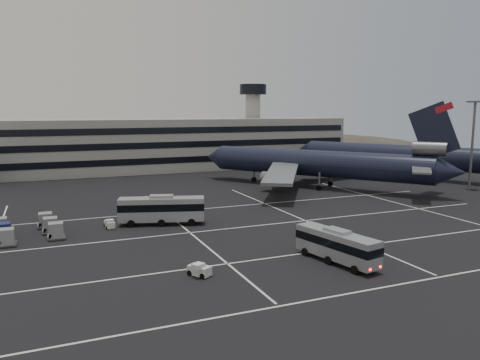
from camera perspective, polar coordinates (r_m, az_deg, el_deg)
name	(u,v)px	position (r m, az deg, el deg)	size (l,w,h in m)	color
ground	(242,235)	(62.27, 0.28, -6.77)	(260.00, 260.00, 0.00)	black
lane_markings	(247,233)	(63.28, 0.82, -6.52)	(90.00, 55.62, 0.01)	silver
terminal	(128,146)	(128.42, -13.54, 4.05)	(125.00, 26.00, 24.00)	gray
hills	(139,170)	(230.82, -12.26, 1.24)	(352.00, 180.00, 44.00)	#38332B
lightpole_right	(473,133)	(107.75, 26.54, 5.18)	(2.40, 2.40, 18.28)	slate
trijet_main	(319,163)	(100.58, 9.58, 2.03)	(39.91, 49.85, 18.08)	black
trijet_far	(400,155)	(121.56, 18.93, 2.88)	(33.96, 53.20, 18.08)	black
bus_near	(337,244)	(52.10, 11.71, -7.68)	(4.57, 10.85, 3.73)	gray
bus_far	(162,208)	(68.51, -9.52, -3.44)	(12.50, 6.28, 4.31)	gray
tug_a	(110,224)	(68.34, -15.60, -5.20)	(1.41, 2.16, 1.32)	silver
tug_b	(200,270)	(47.66, -4.88, -10.85)	(2.35, 2.61, 1.44)	silver
uld_cluster	(27,228)	(67.74, -24.49, -5.39)	(9.45, 10.66, 2.13)	#2D2D30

